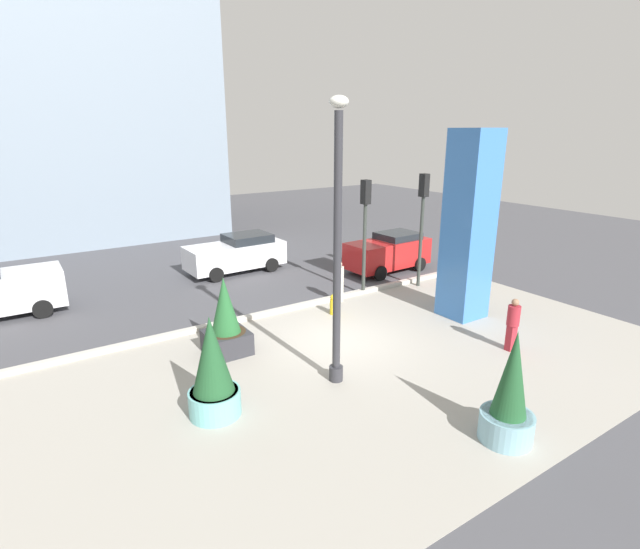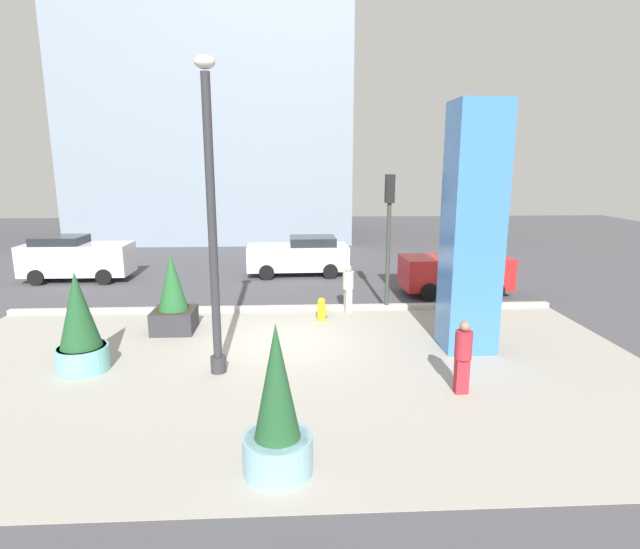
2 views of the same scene
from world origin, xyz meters
The scene contains 16 objects.
ground_plane centered at (0.00, 4.00, 0.00)m, with size 60.00×60.00×0.00m, color #47474C.
plaza_pavement centered at (0.00, -2.00, 0.00)m, with size 18.00×10.00×0.02m, color #9E998E.
curb_strip centered at (0.00, 3.12, 0.08)m, with size 18.00×0.24×0.16m, color #B7B2A8.
lamp_post centered at (-1.49, -1.94, 3.41)m, with size 0.44×0.44×6.99m.
art_pillar_blue centered at (4.85, -0.62, 3.16)m, with size 1.29×1.29×6.32m, color #3870BC.
potted_plant_by_pillar centered at (-4.69, -1.68, 1.08)m, with size 1.18×1.18×2.41m.
potted_plant_near_left centered at (0.03, -5.95, 1.00)m, with size 1.11×1.11×2.48m.
potted_plant_near_right centered at (-3.20, 1.14, 0.97)m, with size 1.19×1.19×2.31m.
fire_hydrant centered at (1.15, 1.91, 0.37)m, with size 0.36×0.26×0.75m.
traffic_light_corner centered at (3.40, 3.08, 3.01)m, with size 0.28×0.42×4.48m.
traffic_light_far_side centered at (5.95, 2.61, 3.12)m, with size 0.28×0.42×4.61m.
car_passing_lane centered at (0.54, 8.74, 0.86)m, with size 4.44×2.16×1.69m.
car_far_lane centered at (-8.82, 8.12, 0.96)m, with size 4.35×1.98×1.88m.
car_intersection centered at (6.37, 4.99, 0.90)m, with size 4.04×2.06×1.74m.
pedestrian_by_curb centered at (3.84, -3.33, 0.89)m, with size 0.38×0.38×1.61m.
pedestrian_on_sidewalk centered at (2.08, 2.88, 0.88)m, with size 0.43×0.43×1.58m.
Camera 2 is at (0.33, -13.15, 4.79)m, focal length 28.30 mm.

